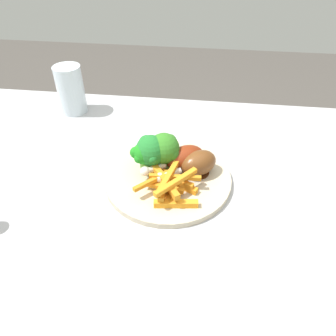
{
  "coord_description": "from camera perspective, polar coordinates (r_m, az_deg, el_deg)",
  "views": [
    {
      "loc": [
        0.07,
        -0.43,
        1.18
      ],
      "look_at": [
        0.01,
        0.04,
        0.79
      ],
      "focal_mm": 34.01,
      "sensor_mm": 36.0,
      "label": 1
    }
  ],
  "objects": [
    {
      "name": "dinner_plate",
      "position": [
        0.63,
        -0.0,
        -1.81
      ],
      "size": [
        0.25,
        0.25,
        0.01
      ],
      "primitive_type": "cylinder",
      "color": "beige",
      "rests_on": "dining_table"
    },
    {
      "name": "chicken_drumstick_near",
      "position": [
        0.62,
        5.11,
        0.72
      ],
      "size": [
        0.12,
        0.1,
        0.05
      ],
      "color": "#4B2410",
      "rests_on": "dinner_plate"
    },
    {
      "name": "broccoli_floret_front",
      "position": [
        0.61,
        -4.35,
        2.41
      ],
      "size": [
        0.05,
        0.04,
        0.07
      ],
      "color": "#79B948",
      "rests_on": "dinner_plate"
    },
    {
      "name": "water_glass",
      "position": [
        0.87,
        -17.03,
        13.26
      ],
      "size": [
        0.07,
        0.07,
        0.12
      ],
      "primitive_type": "cylinder",
      "color": "silver",
      "rests_on": "dining_table"
    },
    {
      "name": "chicken_drumstick_far",
      "position": [
        0.63,
        2.74,
        1.66
      ],
      "size": [
        0.13,
        0.1,
        0.05
      ],
      "color": "#5B1A0A",
      "rests_on": "dinner_plate"
    },
    {
      "name": "carrot_fries_pile",
      "position": [
        0.58,
        0.15,
        -3.05
      ],
      "size": [
        0.12,
        0.1,
        0.04
      ],
      "color": "orange",
      "rests_on": "dinner_plate"
    },
    {
      "name": "broccoli_floret_middle",
      "position": [
        0.62,
        -2.76,
        3.34
      ],
      "size": [
        0.07,
        0.07,
        0.08
      ],
      "color": "#74B648",
      "rests_on": "dinner_plate"
    },
    {
      "name": "dining_table",
      "position": [
        0.69,
        -1.38,
        -11.08
      ],
      "size": [
        1.23,
        0.77,
        0.76
      ],
      "color": "#B7B7BC",
      "rests_on": "ground_plane"
    },
    {
      "name": "broccoli_floret_back",
      "position": [
        0.62,
        -1.06,
        3.41
      ],
      "size": [
        0.07,
        0.06,
        0.08
      ],
      "color": "#72BB58",
      "rests_on": "dinner_plate"
    }
  ]
}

